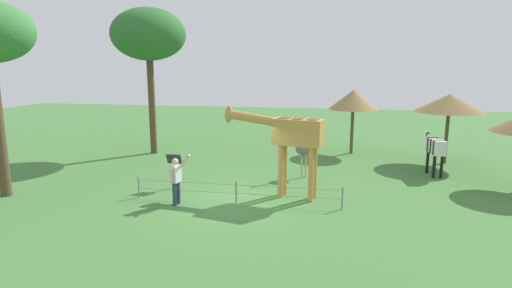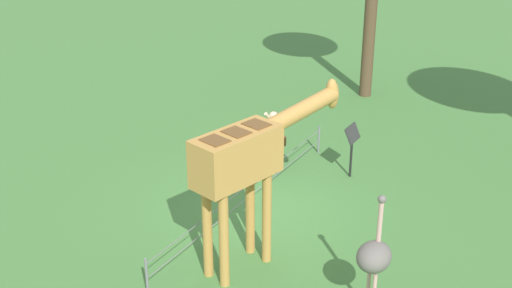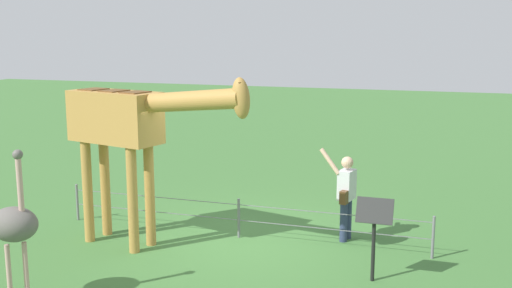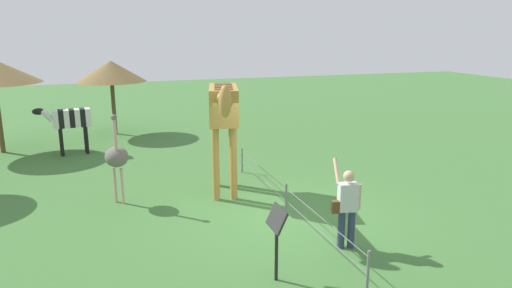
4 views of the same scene
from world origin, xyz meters
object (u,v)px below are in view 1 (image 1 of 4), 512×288
at_px(giraffe, 290,136).
at_px(shade_hut_aside, 353,100).
at_px(shade_hut_near, 449,103).
at_px(tree_east, 149,35).
at_px(visitor, 176,178).
at_px(ostrich, 304,149).
at_px(info_sign, 174,164).
at_px(zebra, 435,148).

bearing_deg(giraffe, shade_hut_aside, -108.15).
height_order(shade_hut_near, shade_hut_aside, shade_hut_aside).
bearing_deg(tree_east, shade_hut_aside, -170.41).
relative_size(giraffe, visitor, 2.13).
height_order(visitor, shade_hut_aside, shade_hut_aside).
bearing_deg(visitor, ostrich, -134.01).
height_order(visitor, tree_east, tree_east).
relative_size(giraffe, tree_east, 0.50).
distance_m(giraffe, info_sign, 4.51).
bearing_deg(shade_hut_near, visitor, 36.70).
bearing_deg(shade_hut_aside, shade_hut_near, 161.24).
distance_m(visitor, shade_hut_near, 13.03).
distance_m(giraffe, ostrich, 2.82).
relative_size(giraffe, zebra, 2.02).
xyz_separation_m(ostrich, shade_hut_aside, (-2.16, -5.05, 1.61)).
bearing_deg(info_sign, zebra, -159.97).
height_order(ostrich, shade_hut_near, shade_hut_near).
relative_size(ostrich, tree_east, 0.31).
xyz_separation_m(tree_east, info_sign, (-3.32, 5.69, -5.03)).
bearing_deg(zebra, tree_east, -8.66).
bearing_deg(shade_hut_near, giraffe, 42.72).
relative_size(giraffe, shade_hut_aside, 1.12).
relative_size(zebra, info_sign, 1.38).
bearing_deg(zebra, giraffe, 34.36).
relative_size(visitor, ostrich, 0.77).
xyz_separation_m(visitor, shade_hut_aside, (-6.11, -9.14, 1.89)).
relative_size(zebra, tree_east, 0.25).
bearing_deg(ostrich, zebra, -166.37).
bearing_deg(visitor, tree_east, -61.42).
relative_size(visitor, shade_hut_aside, 0.52).
height_order(tree_east, info_sign, tree_east).
distance_m(shade_hut_near, tree_east, 14.73).
height_order(giraffe, tree_east, tree_east).
bearing_deg(shade_hut_aside, visitor, 56.23).
xyz_separation_m(zebra, shade_hut_aside, (3.20, -3.75, 1.63)).
bearing_deg(tree_east, visitor, 118.58).
bearing_deg(zebra, shade_hut_near, -113.88).
xyz_separation_m(giraffe, ostrich, (-0.35, -2.60, -1.01)).
distance_m(ostrich, shade_hut_aside, 5.73).
bearing_deg(shade_hut_aside, ostrich, 66.83).
distance_m(shade_hut_aside, tree_east, 10.78).
bearing_deg(ostrich, giraffe, 82.39).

